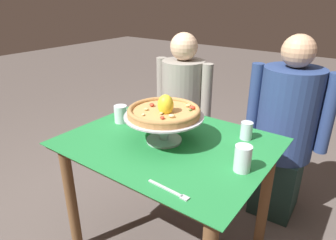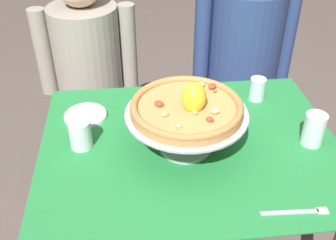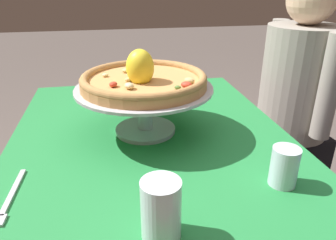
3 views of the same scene
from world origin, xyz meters
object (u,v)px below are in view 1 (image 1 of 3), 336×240
object	(u,v)px
side_plate	(141,112)
dinner_fork	(170,191)
diner_left	(183,112)
water_glass_back_right	(246,132)
diner_right	(285,132)
water_glass_side_right	(243,160)
pizza_stand	(164,122)
pizza	(164,111)
water_glass_side_left	(121,115)

from	to	relation	value
side_plate	dinner_fork	size ratio (longest dim) A/B	0.83
dinner_fork	diner_left	distance (m)	1.27
water_glass_back_right	diner_right	world-z (taller)	diner_right
water_glass_back_right	water_glass_side_right	size ratio (longest dim) A/B	0.79
diner_left	pizza_stand	bearing A→B (deg)	-63.19
pizza	water_glass_side_left	world-z (taller)	pizza
water_glass_back_right	dinner_fork	world-z (taller)	water_glass_back_right
side_plate	diner_left	bearing A→B (deg)	92.35
pizza_stand	water_glass_side_left	distance (m)	0.36
pizza	dinner_fork	xyz separation A→B (m)	(0.28, -0.33, -0.17)
water_glass_side_right	side_plate	bearing A→B (deg)	162.72
pizza_stand	water_glass_side_left	bearing A→B (deg)	172.69
water_glass_side_right	side_plate	xyz separation A→B (m)	(-0.79, 0.25, -0.04)
water_glass_back_right	diner_right	size ratio (longest dim) A/B	0.08
water_glass_back_right	diner_left	size ratio (longest dim) A/B	0.08
pizza	water_glass_back_right	distance (m)	0.45
dinner_fork	diner_right	world-z (taller)	diner_right
diner_left	pizza	bearing A→B (deg)	-63.10
pizza_stand	pizza	world-z (taller)	pizza
water_glass_back_right	side_plate	size ratio (longest dim) A/B	0.57
water_glass_side_left	side_plate	bearing A→B (deg)	89.19
pizza_stand	diner_right	xyz separation A→B (m)	(0.41, 0.76, -0.23)
pizza_stand	dinner_fork	xyz separation A→B (m)	(0.28, -0.33, -0.10)
water_glass_back_right	water_glass_side_left	distance (m)	0.73
pizza	side_plate	world-z (taller)	pizza
pizza_stand	diner_left	world-z (taller)	diner_left
water_glass_side_left	dinner_fork	bearing A→B (deg)	-30.58
water_glass_side_left	dinner_fork	distance (m)	0.74
water_glass_side_right	diner_left	world-z (taller)	diner_left
water_glass_side_left	pizza_stand	bearing A→B (deg)	-7.31
diner_left	side_plate	bearing A→B (deg)	-87.65
water_glass_side_right	diner_left	distance (m)	1.14
side_plate	dinner_fork	xyz separation A→B (m)	(0.63, -0.55, -0.01)
water_glass_side_right	diner_right	xyz separation A→B (m)	(-0.03, 0.78, -0.17)
pizza_stand	diner_right	distance (m)	0.89
pizza_stand	dinner_fork	bearing A→B (deg)	-49.79
side_plate	dinner_fork	bearing A→B (deg)	-41.12
water_glass_side_right	water_glass_side_left	xyz separation A→B (m)	(-0.80, 0.07, -0.01)
water_glass_back_right	diner_left	xyz separation A→B (m)	(-0.71, 0.46, -0.20)
dinner_fork	diner_right	size ratio (longest dim) A/B	0.16
dinner_fork	water_glass_side_left	bearing A→B (deg)	149.42
diner_right	water_glass_back_right	bearing A→B (deg)	-99.62
pizza_stand	pizza	bearing A→B (deg)	-24.36
water_glass_side_right	pizza_stand	bearing A→B (deg)	176.84
water_glass_side_right	side_plate	size ratio (longest dim) A/B	0.73
pizza	diner_right	distance (m)	0.91
diner_left	water_glass_side_right	bearing A→B (deg)	-43.24
dinner_fork	pizza_stand	bearing A→B (deg)	130.21
dinner_fork	diner_left	world-z (taller)	diner_left
side_plate	water_glass_side_left	bearing A→B (deg)	-90.81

